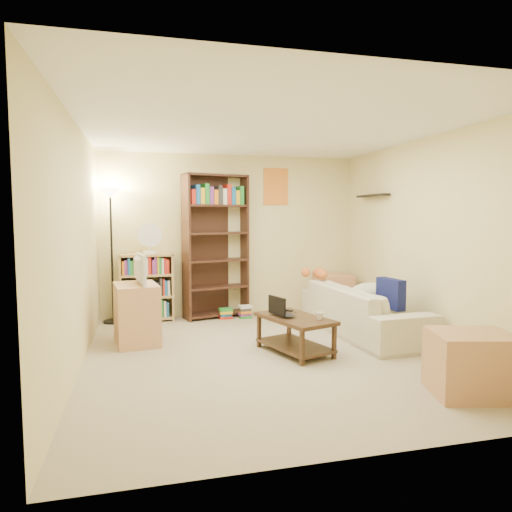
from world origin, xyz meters
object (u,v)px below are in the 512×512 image
mug (320,316)px  television (136,269)px  sofa (363,310)px  tabby_cat (317,273)px  tv_stand (137,314)px  side_table (334,293)px  coffee_table (295,330)px  laptop (287,314)px  floor_lamp (111,216)px  end_cabinet (471,364)px  short_bookshelf (147,287)px  desk_fan (150,238)px  tall_bookshelf (216,243)px

mug → television: bearing=152.0°
sofa → tabby_cat: 0.96m
sofa → television: television is taller
sofa → tv_stand: (-2.90, 0.23, 0.05)m
sofa → side_table: size_ratio=3.61×
coffee_table → mug: (0.21, -0.21, 0.19)m
laptop → tv_stand: size_ratio=0.58×
sofa → floor_lamp: (-3.25, 1.44, 1.24)m
end_cabinet → floor_lamp: bearing=131.6°
side_table → end_cabinet: bearing=-93.9°
short_bookshelf → sofa: bearing=-28.8°
sofa → end_cabinet: size_ratio=3.34×
mug → desk_fan: size_ratio=0.25×
tall_bookshelf → side_table: 2.08m
laptop → television: bearing=50.9°
short_bookshelf → end_cabinet: size_ratio=1.52×
short_bookshelf → television: bearing=-97.6°
tabby_cat → tall_bookshelf: size_ratio=0.23×
tv_stand → tall_bookshelf: size_ratio=0.34×
desk_fan → tv_stand: bearing=-99.2°
mug → short_bookshelf: size_ratio=0.11×
tv_stand → side_table: size_ratio=1.20×
floor_lamp → short_bookshelf: bearing=0.0°
tall_bookshelf → desk_fan: size_ratio=4.75×
sofa → coffee_table: 1.30m
tv_stand → short_bookshelf: short_bookshelf is taller
floor_lamp → end_cabinet: (3.18, -3.58, -1.28)m
coffee_table → short_bookshelf: 2.61m
tall_bookshelf → television: bearing=-148.1°
end_cabinet → tall_bookshelf: bearing=114.9°
mug → end_cabinet: 1.60m
tall_bookshelf → end_cabinet: tall_bookshelf is taller
sofa → tv_stand: size_ratio=3.01×
desk_fan → side_table: desk_fan is taller
floor_lamp → side_table: floor_lamp is taller
sofa → desk_fan: desk_fan is taller
sofa → tv_stand: tv_stand is taller
floor_lamp → side_table: bearing=-1.8°
tabby_cat → end_cabinet: (0.26, -2.95, -0.44)m
tall_bookshelf → end_cabinet: (1.66, -3.58, -0.87)m
side_table → short_bookshelf: bearing=178.0°
laptop → mug: 0.42m
mug → tall_bookshelf: (-0.79, 2.25, 0.69)m
tv_stand → short_bookshelf: (0.13, 1.21, 0.13)m
mug → tall_bookshelf: 2.48m
sofa → coffee_table: size_ratio=2.09×
short_bookshelf → desk_fan: (0.06, -0.05, 0.73)m
tabby_cat → floor_lamp: floor_lamp is taller
coffee_table → laptop: bearing=106.6°
tall_bookshelf → short_bookshelf: (-1.04, 0.00, -0.65)m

